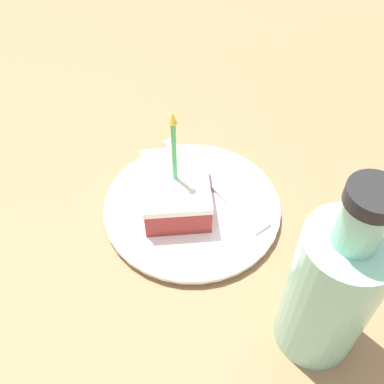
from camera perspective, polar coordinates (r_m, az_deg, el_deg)
name	(u,v)px	position (r m, az deg, el deg)	size (l,w,h in m)	color
ground_plane	(205,238)	(0.55, 1.70, -5.91)	(2.40, 2.40, 0.04)	olive
plate	(192,207)	(0.54, 0.00, -1.90)	(0.21, 0.21, 0.01)	white
cake_slice	(176,190)	(0.52, -2.08, 0.29)	(0.08, 0.10, 0.13)	#99332D
fork	(219,188)	(0.55, 3.45, 0.48)	(0.11, 0.17, 0.00)	silver
bottle	(331,289)	(0.41, 17.27, -11.69)	(0.08, 0.08, 0.21)	#8CD1B2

